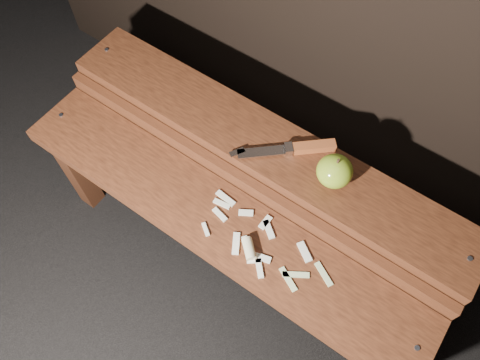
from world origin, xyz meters
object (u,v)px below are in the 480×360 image
Objects in this scene: bench_front_tier at (214,230)px; apple at (335,171)px; bench_rear_tier at (262,159)px; knife at (300,148)px.

apple reaches higher than bench_front_tier.
bench_rear_tier is 0.14m from knife.
bench_front_tier is at bearing -90.00° from bench_rear_tier.
bench_rear_tier reaches higher than bench_front_tier.
apple is (0.20, 0.23, 0.19)m from bench_front_tier.
knife is at bearing 166.12° from apple.
apple is at bearing 48.88° from bench_front_tier.
knife reaches higher than bench_front_tier.
apple is 0.12m from knife.
apple is (0.20, 0.00, 0.13)m from bench_rear_tier.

